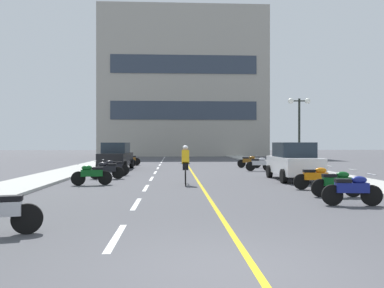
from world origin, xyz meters
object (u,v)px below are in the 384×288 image
motorcycle_1 (352,189)px  cyclist_rider (185,164)px  motorcycle_8 (249,161)px  parked_car_mid (116,156)px  motorcycle_5 (107,170)px  motorcycle_6 (113,167)px  street_lamp_mid (299,116)px  motorcycle_4 (91,174)px  motorcycle_9 (125,161)px  motorcycle_10 (130,160)px  motorcycle_2 (337,183)px  parked_car_near (294,161)px  motorcycle_7 (259,164)px  motorcycle_3 (316,177)px

motorcycle_1 → cyclist_rider: cyclist_rider is taller
motorcycle_8 → parked_car_mid: bearing=-171.8°
motorcycle_5 → motorcycle_6: same height
street_lamp_mid → motorcycle_6: size_ratio=2.75×
motorcycle_4 → motorcycle_8: bearing=50.8°
motorcycle_9 → motorcycle_10: 1.56m
motorcycle_2 → motorcycle_9: (-9.06, 16.52, 0.00)m
motorcycle_4 → cyclist_rider: (3.99, -0.02, 0.41)m
motorcycle_8 → parked_car_near: bearing=-88.1°
parked_car_near → motorcycle_5: (-9.09, 0.98, -0.44)m
motorcycle_4 → motorcycle_5: bearing=86.6°
parked_car_mid → cyclist_rider: bearing=-65.6°
street_lamp_mid → motorcycle_10: 13.48m
motorcycle_7 → motorcycle_10: size_ratio=1.02×
street_lamp_mid → cyclist_rider: bearing=-134.1°
parked_car_near → motorcycle_5: parked_car_near is taller
parked_car_mid → cyclist_rider: (4.38, -9.65, -0.03)m
motorcycle_3 → motorcycle_9: bearing=122.2°
motorcycle_1 → motorcycle_2: (0.32, 1.75, 0.00)m
motorcycle_8 → motorcycle_7: bearing=-90.1°
parked_car_near → cyclist_rider: bearing=-161.2°
motorcycle_1 → motorcycle_5: size_ratio=1.00×
motorcycle_3 → cyclist_rider: bearing=158.9°
motorcycle_9 → cyclist_rider: (4.15, -12.57, 0.41)m
motorcycle_5 → cyclist_rider: 4.74m
street_lamp_mid → motorcycle_4: street_lamp_mid is taller
motorcycle_10 → motorcycle_3: bearing=-60.9°
motorcycle_5 → motorcycle_2: bearing=-37.6°
motorcycle_7 → motorcycle_10: bearing=144.8°
motorcycle_8 → motorcycle_6: bearing=-143.6°
parked_car_mid → cyclist_rider: 10.60m
street_lamp_mid → parked_car_near: bearing=-110.8°
street_lamp_mid → motorcycle_5: bearing=-156.3°
motorcycle_4 → motorcycle_10: (0.02, 14.10, 0.00)m
motorcycle_3 → motorcycle_7: same height
parked_car_near → motorcycle_3: 3.75m
parked_car_near → motorcycle_4: (-9.26, -1.77, -0.44)m
parked_car_near → motorcycle_2: (-0.36, -5.75, -0.44)m
parked_car_near → motorcycle_6: 9.46m
street_lamp_mid → motorcycle_9: street_lamp_mid is taller
motorcycle_9 → cyclist_rider: size_ratio=0.94×
motorcycle_4 → cyclist_rider: cyclist_rider is taller
parked_car_mid → motorcycle_10: parked_car_mid is taller
street_lamp_mid → cyclist_rider: size_ratio=2.57×
street_lamp_mid → motorcycle_7: (-2.58, 0.04, -3.03)m
motorcycle_9 → motorcycle_3: bearing=-57.8°
motorcycle_5 → motorcycle_10: same height
motorcycle_7 → motorcycle_6: bearing=-159.6°
motorcycle_2 → motorcycle_5: bearing=142.4°
motorcycle_2 → motorcycle_1: bearing=-100.2°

